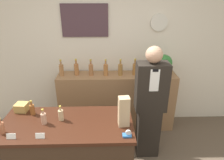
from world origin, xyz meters
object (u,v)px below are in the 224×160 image
(tape_dispenser, at_px, (127,134))
(potted_plant, at_px, (164,65))
(shopkeeper, at_px, (150,105))
(paper_bag, at_px, (124,112))

(tape_dispenser, bearing_deg, potted_plant, 63.04)
(shopkeeper, distance_m, paper_bag, 0.76)
(potted_plant, relative_size, tape_dispenser, 3.81)
(shopkeeper, distance_m, potted_plant, 0.81)
(shopkeeper, xyz_separation_m, tape_dispenser, (-0.39, -0.77, 0.12))
(paper_bag, distance_m, tape_dispenser, 0.24)
(shopkeeper, distance_m, tape_dispenser, 0.87)
(potted_plant, xyz_separation_m, paper_bag, (-0.74, -1.22, -0.10))
(potted_plant, height_order, paper_bag, potted_plant)
(potted_plant, xyz_separation_m, tape_dispenser, (-0.72, -1.41, -0.24))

